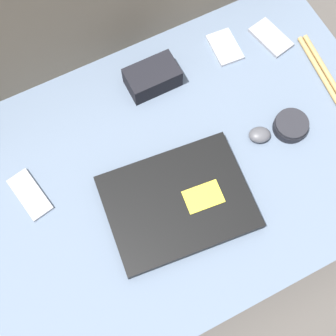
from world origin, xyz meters
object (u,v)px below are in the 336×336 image
object	(u,v)px
computer_mouse	(260,135)
speaker_puck	(291,126)
camera_pouch	(152,77)
phone_small	(271,37)
laptop	(178,202)
phone_silver	(30,195)
phone_black	(225,47)

from	to	relation	value
computer_mouse	speaker_puck	world-z (taller)	speaker_puck
speaker_puck	camera_pouch	world-z (taller)	camera_pouch
phone_small	camera_pouch	bearing A→B (deg)	164.88
laptop	camera_pouch	world-z (taller)	camera_pouch
computer_mouse	speaker_puck	bearing A→B (deg)	10.60
phone_small	camera_pouch	size ratio (longest dim) A/B	0.93
computer_mouse	speaker_puck	distance (m)	0.08
phone_silver	laptop	bearing A→B (deg)	-41.29
phone_silver	camera_pouch	bearing A→B (deg)	8.95
phone_small	laptop	bearing A→B (deg)	-157.42
computer_mouse	phone_black	size ratio (longest dim) A/B	0.62
phone_silver	phone_black	bearing A→B (deg)	2.96
phone_silver	camera_pouch	distance (m)	0.43
phone_black	phone_small	size ratio (longest dim) A/B	0.86
computer_mouse	phone_silver	world-z (taller)	computer_mouse
laptop	speaker_puck	bearing A→B (deg)	14.27
phone_silver	phone_small	size ratio (longest dim) A/B	1.06
phone_black	camera_pouch	bearing A→B (deg)	-173.44
speaker_puck	phone_silver	size ratio (longest dim) A/B	0.65
laptop	phone_black	distance (m)	0.47
laptop	phone_black	world-z (taller)	laptop
computer_mouse	phone_small	distance (m)	0.31
laptop	phone_black	xyz separation A→B (m)	(0.32, 0.34, -0.01)
camera_pouch	computer_mouse	bearing A→B (deg)	-57.08
phone_silver	camera_pouch	xyz separation A→B (m)	(0.41, 0.15, 0.03)
laptop	computer_mouse	bearing A→B (deg)	19.74
computer_mouse	camera_pouch	size ratio (longest dim) A/B	0.50
laptop	phone_small	size ratio (longest dim) A/B	2.87
phone_small	speaker_puck	bearing A→B (deg)	-123.05
computer_mouse	phone_black	xyz separation A→B (m)	(0.06, 0.27, -0.01)
laptop	computer_mouse	world-z (taller)	laptop
laptop	camera_pouch	distance (m)	0.34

